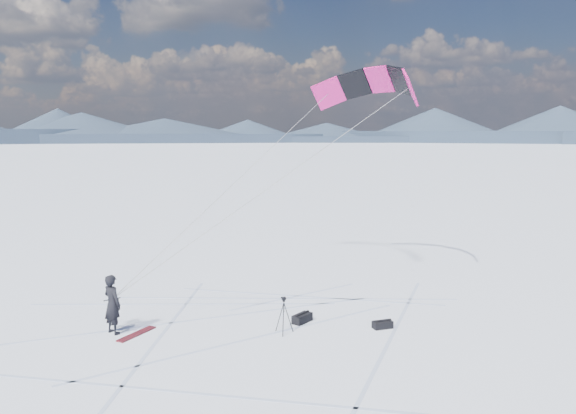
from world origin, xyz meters
TOP-DOWN VIEW (x-y plane):
  - ground at (0.00, 0.00)m, footprint 1800.00×1800.00m
  - horizon_hills at (-0.00, 0.00)m, footprint 704.00×704.00m
  - snow_tracks at (-0.56, -0.72)m, footprint 17.62×14.39m
  - snowkiter at (-3.40, 2.31)m, footprint 0.67×0.82m
  - snowboard at (-2.81, 1.78)m, footprint 1.49×1.00m
  - tripod at (1.23, -0.68)m, footprint 0.56×0.60m
  - gear_bag_a at (2.31, -0.15)m, footprint 0.83×0.59m
  - gear_bag_b at (4.21, -2.08)m, footprint 0.71×0.46m
  - power_kite at (8.20, 3.25)m, footprint 12.78×5.81m

SIDE VIEW (x-z plane):
  - ground at x=0.00m, z-range 0.00..0.00m
  - snowkiter at x=-3.40m, z-range -0.97..0.97m
  - snow_tracks at x=-0.56m, z-range 0.00..0.01m
  - snowboard at x=-2.81m, z-range 0.00..0.04m
  - gear_bag_b at x=4.21m, z-range -0.02..0.28m
  - gear_bag_a at x=2.31m, z-range -0.02..0.32m
  - tripod at x=1.23m, z-range 0.17..1.38m
  - horizon_hills at x=0.00m, z-range -0.80..7.91m
  - power_kite at x=8.20m, z-range 4.32..12.43m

